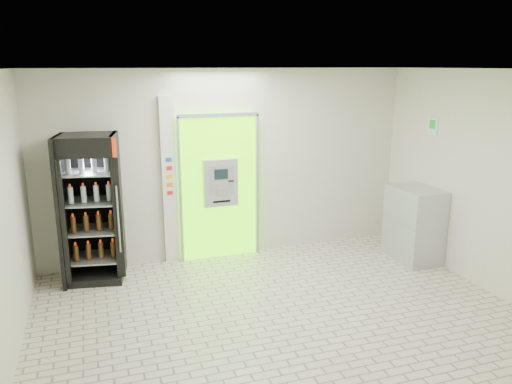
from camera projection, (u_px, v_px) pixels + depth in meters
name	position (u px, v px, depth m)	size (l,w,h in m)	color
ground	(286.00, 323.00, 6.07)	(6.00, 6.00, 0.00)	beige
room_shell	(289.00, 175.00, 5.61)	(6.00, 6.00, 6.00)	beige
atm_assembly	(219.00, 186.00, 7.93)	(1.30, 0.24, 2.33)	#59EE00
pillar	(169.00, 181.00, 7.69)	(0.22, 0.11, 2.60)	silver
beverage_cooler	(92.00, 211.00, 7.12)	(0.91, 0.86, 2.12)	black
steel_cabinet	(414.00, 224.00, 7.93)	(0.60, 0.88, 1.18)	#ADB0B5
exit_sign	(433.00, 126.00, 7.75)	(0.02, 0.22, 0.26)	white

